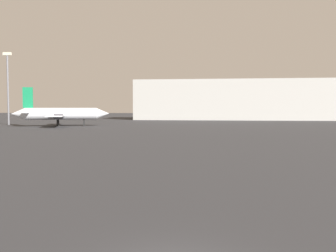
# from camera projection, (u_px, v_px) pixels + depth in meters

# --- Properties ---
(airplane_distant) EXTENTS (24.06, 22.62, 9.99)m
(airplane_distant) POSITION_uv_depth(u_px,v_px,m) (61.00, 114.00, 91.32)
(airplane_distant) COLOR silver
(airplane_distant) RESTS_ON ground_plane
(light_mast_left) EXTENTS (2.40, 0.50, 20.24)m
(light_mast_left) POSITION_uv_depth(u_px,v_px,m) (8.00, 84.00, 98.78)
(light_mast_left) COLOR slate
(light_mast_left) RESTS_ON ground_plane
(terminal_building) EXTENTS (87.29, 21.73, 15.71)m
(terminal_building) POSITION_uv_depth(u_px,v_px,m) (244.00, 100.00, 142.72)
(terminal_building) COLOR #B7B7B2
(terminal_building) RESTS_ON ground_plane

